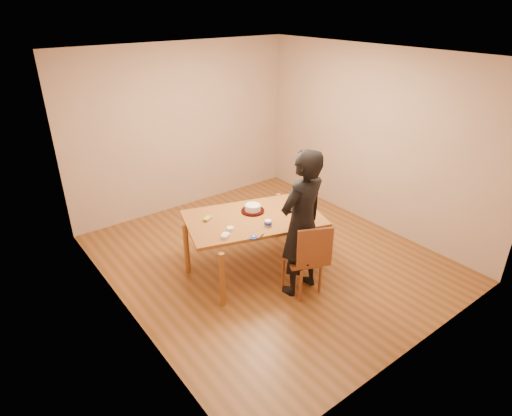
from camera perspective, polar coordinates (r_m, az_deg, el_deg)
room_shell at (r=5.68m, az=-0.34°, el=6.41°), size 4.00×4.50×2.70m
dining_table at (r=5.48m, az=-0.32°, el=-1.41°), size 1.94×1.48×0.04m
dining_chair at (r=5.20m, az=6.21°, el=-6.83°), size 0.50×0.50×0.04m
cake_plate at (r=5.61m, az=-0.43°, el=-0.39°), size 0.31×0.31×0.02m
cake at (r=5.59m, az=-0.44°, el=0.02°), size 0.21×0.21×0.07m
frosting_dome at (r=5.57m, az=-0.44°, el=0.45°), size 0.20×0.20×0.03m
frosting_tub at (r=5.25m, az=1.61°, el=-2.02°), size 0.08×0.08×0.07m
frosting_lid at (r=5.02m, az=-0.35°, el=-3.92°), size 0.09×0.09×0.01m
frosting_dollop at (r=5.01m, az=-0.35°, el=-3.79°), size 0.04×0.04×0.02m
ramekin_green at (r=5.03m, az=-4.04°, el=-3.63°), size 0.09×0.09×0.04m
ramekin_yellow at (r=5.17m, az=-3.44°, el=-2.78°), size 0.08×0.08×0.04m
ramekin_multi at (r=5.01m, az=-4.22°, el=-3.83°), size 0.08×0.08×0.04m
candy_box_pink at (r=5.43m, az=-6.43°, el=-1.52°), size 0.13×0.10×0.02m
candy_box_green at (r=5.42m, az=-6.51°, el=-1.35°), size 0.14×0.11×0.02m
spatula at (r=5.03m, az=0.62°, el=-3.86°), size 0.14×0.08×0.01m
person at (r=4.99m, az=6.11°, el=-2.14°), size 0.71×0.50×1.83m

